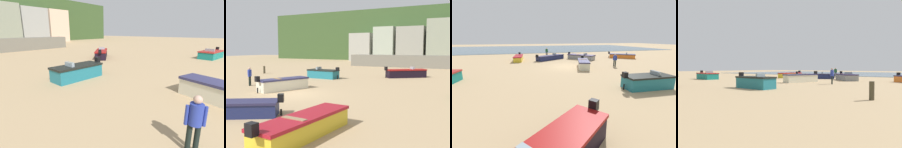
# 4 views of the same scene
# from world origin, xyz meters

# --- Properties ---
(ground_plane) EXTENTS (160.00, 160.00, 0.00)m
(ground_plane) POSITION_xyz_m (0.00, 0.00, 0.00)
(ground_plane) COLOR tan
(tidal_water) EXTENTS (80.00, 36.00, 0.06)m
(tidal_water) POSITION_xyz_m (0.00, -36.00, 0.03)
(tidal_water) COLOR slate
(tidal_water) RESTS_ON ground
(boat_grey_0) EXTENTS (4.28, 4.51, 1.14)m
(boat_grey_0) POSITION_xyz_m (-4.32, -5.62, 0.42)
(boat_grey_0) COLOR gray
(boat_grey_0) RESTS_ON ground
(boat_cream_1) EXTENTS (2.48, 4.38, 1.24)m
(boat_cream_1) POSITION_xyz_m (-1.90, 1.13, 0.47)
(boat_cream_1) COLOR beige
(boat_cream_1) RESTS_ON ground
(boat_yellow_2) EXTENTS (1.50, 4.88, 1.13)m
(boat_yellow_2) POSITION_xyz_m (5.94, -7.00, 0.41)
(boat_yellow_2) COLOR gold
(boat_yellow_2) RESTS_ON ground
(boat_orange_5) EXTENTS (4.48, 3.92, 1.08)m
(boat_orange_5) POSITION_xyz_m (-12.18, -5.29, 0.39)
(boat_orange_5) COLOR orange
(boat_orange_5) RESTS_ON ground
(boat_navy_6) EXTENTS (5.18, 3.96, 1.07)m
(boat_navy_6) POSITION_xyz_m (0.82, -6.51, 0.39)
(boat_navy_6) COLOR navy
(boat_navy_6) RESTS_ON ground
(boat_teal_7) EXTENTS (3.76, 1.61, 1.27)m
(boat_teal_7) POSITION_xyz_m (-3.32, 9.47, 0.49)
(boat_teal_7) COLOR #1E6B7C
(boat_teal_7) RESTS_ON ground
(beach_walker_foreground) EXTENTS (0.53, 0.35, 1.62)m
(beach_walker_foreground) POSITION_xyz_m (0.55, -12.28, 0.95)
(beach_walker_foreground) COLOR #19222C
(beach_walker_foreground) RESTS_ON ground
(beach_walker_distant) EXTENTS (0.46, 0.51, 1.62)m
(beach_walker_distant) POSITION_xyz_m (-6.01, 1.57, 0.95)
(beach_walker_distant) COLOR black
(beach_walker_distant) RESTS_ON ground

